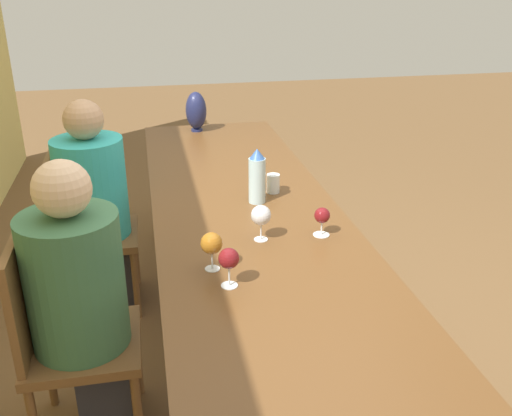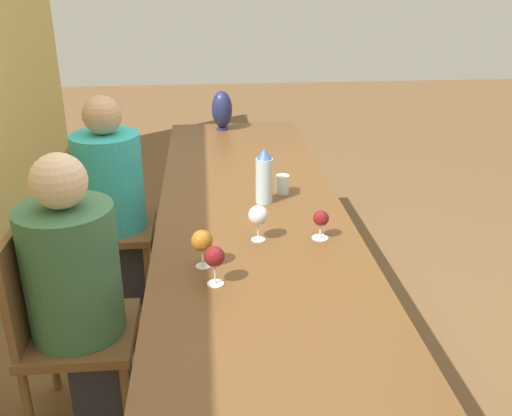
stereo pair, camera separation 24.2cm
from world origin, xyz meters
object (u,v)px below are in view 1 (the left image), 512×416
(water_bottle, at_px, (257,177))
(water_tumbler, at_px, (273,183))
(wine_glass_0, at_px, (261,216))
(wine_glass_2, at_px, (212,244))
(vase, at_px, (196,111))
(wine_glass_3, at_px, (229,259))
(wine_glass_1, at_px, (322,216))
(person_far, at_px, (96,202))
(chair_far, at_px, (83,228))
(chair_near, at_px, (64,335))
(person_near, at_px, (82,300))

(water_bottle, bearing_deg, water_tumbler, -44.31)
(wine_glass_0, xyz_separation_m, wine_glass_2, (-0.21, 0.23, -0.00))
(vase, bearing_deg, wine_glass_3, 177.22)
(wine_glass_1, xyz_separation_m, wine_glass_2, (-0.20, 0.49, 0.02))
(water_tumbler, relative_size, person_far, 0.08)
(wine_glass_1, distance_m, person_far, 1.35)
(water_tumbler, xyz_separation_m, wine_glass_3, (-0.85, 0.36, 0.06))
(vase, height_order, wine_glass_1, vase)
(water_bottle, height_order, vase, vase)
(chair_far, bearing_deg, wine_glass_2, -151.94)
(vase, height_order, wine_glass_3, vase)
(wine_glass_2, relative_size, chair_far, 0.17)
(wine_glass_3, height_order, chair_near, wine_glass_3)
(chair_near, xyz_separation_m, person_far, (1.00, -0.09, 0.15))
(chair_near, height_order, person_far, person_far)
(water_bottle, xyz_separation_m, wine_glass_3, (-0.74, 0.25, -0.02))
(wine_glass_1, bearing_deg, wine_glass_0, 88.29)
(wine_glass_1, height_order, person_near, person_near)
(wine_glass_1, bearing_deg, water_tumbler, 9.76)
(wine_glass_1, height_order, wine_glass_3, wine_glass_3)
(chair_near, bearing_deg, water_bottle, -59.28)
(vase, xyz_separation_m, wine_glass_0, (-1.73, -0.09, -0.03))
(chair_far, bearing_deg, person_far, -90.00)
(wine_glass_3, relative_size, chair_near, 0.16)
(water_tumbler, distance_m, person_far, 0.99)
(water_bottle, bearing_deg, chair_near, 120.72)
(vase, xyz_separation_m, person_far, (-0.84, 0.64, -0.27))
(person_near, bearing_deg, wine_glass_1, -83.67)
(wine_glass_0, bearing_deg, person_far, 39.43)
(water_bottle, relative_size, person_near, 0.22)
(chair_far, bearing_deg, water_bottle, -118.67)
(wine_glass_0, height_order, person_far, person_far)
(water_bottle, distance_m, person_near, 0.98)
(wine_glass_2, xyz_separation_m, chair_far, (1.09, 0.58, -0.39))
(water_tumbler, height_order, person_near, person_near)
(chair_near, distance_m, person_near, 0.17)
(wine_glass_0, bearing_deg, wine_glass_3, 151.09)
(wine_glass_1, bearing_deg, wine_glass_2, 112.15)
(chair_near, bearing_deg, wine_glass_2, -98.77)
(wine_glass_0, xyz_separation_m, wine_glass_3, (-0.34, 0.19, -0.00))
(water_tumbler, height_order, wine_glass_2, wine_glass_2)
(person_near, bearing_deg, wine_glass_3, -112.40)
(wine_glass_0, bearing_deg, chair_near, 98.19)
(chair_near, distance_m, person_far, 1.02)
(wine_glass_3, relative_size, person_far, 0.12)
(water_bottle, height_order, chair_far, water_bottle)
(vase, distance_m, wine_glass_2, 1.94)
(chair_far, height_order, person_far, person_far)
(wine_glass_3, bearing_deg, wine_glass_1, -53.31)
(wine_glass_2, bearing_deg, chair_far, 28.06)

